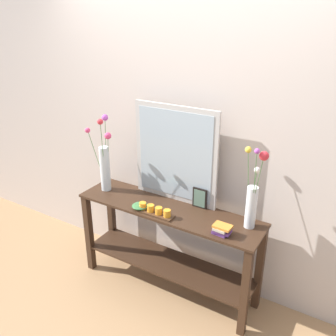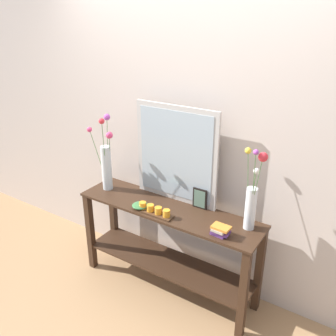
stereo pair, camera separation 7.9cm
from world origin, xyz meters
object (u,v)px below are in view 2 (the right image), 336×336
tall_vase_left (106,162)px  book_stack (220,230)px  mirror_leaning (176,155)px  candle_tray (154,210)px  console_table (168,239)px  vase_right (252,199)px  picture_frame_small (200,199)px  decorative_bowl (140,205)px

tall_vase_left → book_stack: 1.17m
mirror_leaning → candle_tray: mirror_leaning is taller
console_table → book_stack: 0.61m
vase_right → picture_frame_small: bearing=171.5°
picture_frame_small → decorative_bowl: size_ratio=1.27×
tall_vase_left → vase_right: 1.28m
console_table → tall_vase_left: size_ratio=2.33×
tall_vase_left → vase_right: tall_vase_left is taller
console_table → tall_vase_left: (-0.63, 0.01, 0.54)m
tall_vase_left → decorative_bowl: 0.52m
tall_vase_left → book_stack: size_ratio=4.95×
tall_vase_left → candle_tray: bearing=-12.9°
console_table → decorative_bowl: size_ratio=11.75×
console_table → mirror_leaning: (-0.03, 0.17, 0.68)m
tall_vase_left → picture_frame_small: size_ratio=3.96×
mirror_leaning → picture_frame_small: mirror_leaning is taller
candle_tray → book_stack: size_ratio=2.38×
vase_right → picture_frame_small: size_ratio=3.78×
vase_right → candle_tray: bearing=-163.6°
decorative_bowl → candle_tray: bearing=-3.7°
mirror_leaning → console_table: bearing=-78.7°
tall_vase_left → mirror_leaning: bearing=14.8°
mirror_leaning → tall_vase_left: 0.64m
vase_right → console_table: bearing=-173.4°
tall_vase_left → vase_right: bearing=3.0°
vase_right → tall_vase_left: bearing=-177.0°
console_table → decorative_bowl: 0.38m
vase_right → decorative_bowl: bearing=-166.9°
candle_tray → console_table: bearing=71.6°
console_table → picture_frame_small: (0.21, 0.14, 0.37)m
mirror_leaning → decorative_bowl: (-0.15, -0.28, -0.37)m
console_table → vase_right: bearing=6.6°
vase_right → decorative_bowl: size_ratio=4.81×
tall_vase_left → decorative_bowl: tall_vase_left is taller
mirror_leaning → candle_tray: size_ratio=2.49×
tall_vase_left → decorative_bowl: size_ratio=5.04×
candle_tray → vase_right: bearing=16.4°
mirror_leaning → picture_frame_small: size_ratio=4.73×
tall_vase_left → candle_tray: (0.59, -0.13, -0.23)m
console_table → book_stack: book_stack is taller
decorative_bowl → book_stack: 0.69m
tall_vase_left → book_stack: bearing=-6.2°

